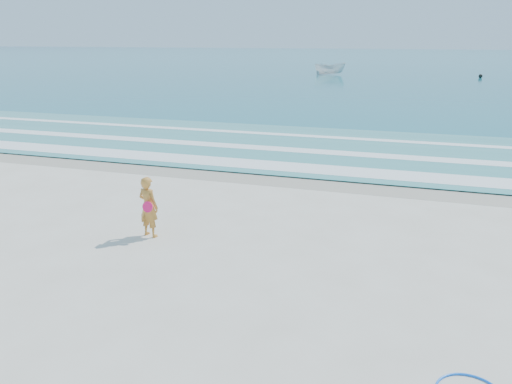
% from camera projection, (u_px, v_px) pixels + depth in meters
% --- Properties ---
extents(ground, '(400.00, 400.00, 0.00)m').
position_uv_depth(ground, '(182.00, 304.00, 9.23)').
color(ground, silver).
rests_on(ground, ground).
extents(wet_sand, '(400.00, 2.40, 0.00)m').
position_uv_depth(wet_sand, '(294.00, 178.00, 17.42)').
color(wet_sand, '#B2A893').
rests_on(wet_sand, ground).
extents(ocean, '(400.00, 190.00, 0.04)m').
position_uv_depth(ocean, '(399.00, 60.00, 104.81)').
color(ocean, '#19727F').
rests_on(ocean, ground).
extents(shallow, '(400.00, 10.00, 0.01)m').
position_uv_depth(shallow, '(320.00, 148.00, 21.96)').
color(shallow, '#59B7AD').
rests_on(shallow, ocean).
extents(foam_near, '(400.00, 1.40, 0.01)m').
position_uv_depth(foam_near, '(302.00, 168.00, 18.59)').
color(foam_near, white).
rests_on(foam_near, shallow).
extents(foam_mid, '(400.00, 0.90, 0.01)m').
position_uv_depth(foam_mid, '(317.00, 151.00, 21.23)').
color(foam_mid, white).
rests_on(foam_mid, shallow).
extents(foam_far, '(400.00, 0.60, 0.01)m').
position_uv_depth(foam_far, '(330.00, 137.00, 24.23)').
color(foam_far, white).
rests_on(foam_far, shallow).
extents(boat, '(4.19, 2.51, 1.52)m').
position_uv_depth(boat, '(330.00, 69.00, 63.79)').
color(boat, silver).
rests_on(boat, ocean).
extents(buoy, '(0.46, 0.46, 0.46)m').
position_uv_depth(buoy, '(481.00, 76.00, 58.79)').
color(buoy, black).
rests_on(buoy, ocean).
extents(woman, '(0.63, 0.49, 1.52)m').
position_uv_depth(woman, '(149.00, 207.00, 12.16)').
color(woman, '#C67C2E').
rests_on(woman, ground).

